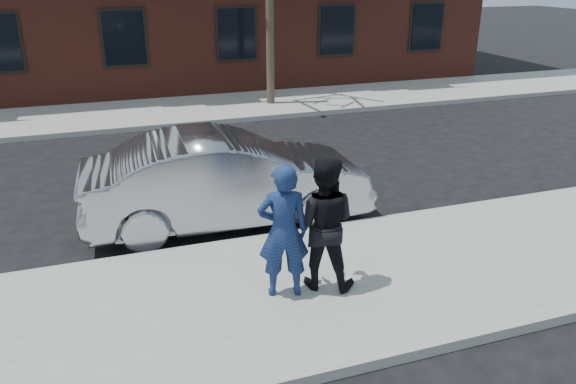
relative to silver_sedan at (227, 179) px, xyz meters
name	(u,v)px	position (x,y,z in m)	size (l,w,h in m)	color
ground	(199,307)	(-1.06, -2.59, -0.84)	(100.00, 100.00, 0.00)	black
near_sidewalk	(202,312)	(-1.06, -2.84, -0.77)	(50.00, 3.50, 0.15)	gray
near_curb	(181,252)	(-1.06, -1.04, -0.77)	(50.00, 0.10, 0.15)	#999691
far_sidewalk	(132,114)	(-1.06, 8.66, -0.77)	(50.00, 3.50, 0.15)	gray
far_curb	(137,129)	(-1.06, 6.86, -0.77)	(50.00, 0.10, 0.15)	#999691
silver_sedan	(227,179)	(0.00, 0.00, 0.00)	(1.79, 5.12, 1.69)	#999BA3
man_hoodie	(283,231)	(0.10, -2.86, 0.26)	(0.78, 0.60, 1.91)	navy
man_peacoat	(323,223)	(0.70, -2.82, 0.27)	(1.17, 1.10, 1.93)	black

